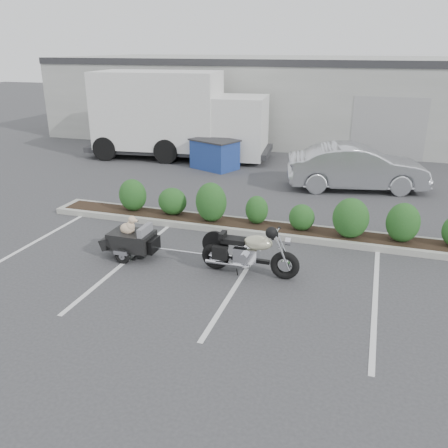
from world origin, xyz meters
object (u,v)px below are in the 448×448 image
(delivery_truck, at_px, (178,117))
(dumpster, at_px, (215,154))
(sedan, at_px, (357,167))
(pet_trailer, at_px, (131,239))
(motorcycle, at_px, (249,253))

(delivery_truck, bearing_deg, dumpster, -41.08)
(sedan, bearing_deg, delivery_truck, 57.50)
(sedan, xyz_separation_m, dumpster, (-5.45, 1.24, -0.16))
(pet_trailer, relative_size, dumpster, 0.81)
(motorcycle, distance_m, delivery_truck, 11.63)
(pet_trailer, xyz_separation_m, delivery_truck, (-3.06, 9.96, 1.29))
(dumpster, bearing_deg, delivery_truck, 169.11)
(motorcycle, bearing_deg, dumpster, 113.87)
(motorcycle, xyz_separation_m, pet_trailer, (-2.78, 0.02, -0.06))
(motorcycle, distance_m, sedan, 7.48)
(motorcycle, relative_size, delivery_truck, 0.27)
(dumpster, bearing_deg, pet_trailer, -60.23)
(pet_trailer, bearing_deg, delivery_truck, 107.46)
(pet_trailer, distance_m, delivery_truck, 10.50)
(dumpster, xyz_separation_m, delivery_truck, (-2.14, 1.47, 1.13))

